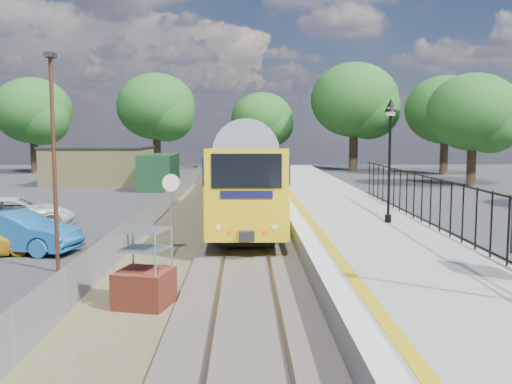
{
  "coord_description": "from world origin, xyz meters",
  "views": [
    {
      "loc": [
        -0.06,
        -14.96,
        4.26
      ],
      "look_at": [
        0.37,
        6.54,
        2.0
      ],
      "focal_mm": 40.0,
      "sensor_mm": 36.0,
      "label": 1
    }
  ],
  "objects_px": {
    "speed_sign": "(171,201)",
    "car_blue": "(16,232)",
    "brick_plinth": "(144,270)",
    "car_white": "(14,213)",
    "victorian_lamp_north": "(390,131)",
    "carpark_lamp": "(54,148)",
    "train": "(245,161)"
  },
  "relations": [
    {
      "from": "speed_sign",
      "to": "car_white",
      "type": "relative_size",
      "value": 0.56
    },
    {
      "from": "speed_sign",
      "to": "carpark_lamp",
      "type": "xyz_separation_m",
      "value": [
        -3.28,
        -1.65,
        1.81
      ]
    },
    {
      "from": "carpark_lamp",
      "to": "car_white",
      "type": "relative_size",
      "value": 1.28
    },
    {
      "from": "car_white",
      "to": "victorian_lamp_north",
      "type": "bearing_deg",
      "value": -124.44
    },
    {
      "from": "carpark_lamp",
      "to": "car_white",
      "type": "xyz_separation_m",
      "value": [
        -4.41,
        7.78,
        -3.07
      ]
    },
    {
      "from": "car_blue",
      "to": "victorian_lamp_north",
      "type": "bearing_deg",
      "value": -73.75
    },
    {
      "from": "speed_sign",
      "to": "carpark_lamp",
      "type": "height_order",
      "value": "carpark_lamp"
    },
    {
      "from": "train",
      "to": "carpark_lamp",
      "type": "xyz_separation_m",
      "value": [
        -5.78,
        -21.26,
        1.44
      ]
    },
    {
      "from": "train",
      "to": "brick_plinth",
      "type": "xyz_separation_m",
      "value": [
        -2.5,
        -24.93,
        -1.4
      ]
    },
    {
      "from": "train",
      "to": "car_white",
      "type": "relative_size",
      "value": 7.94
    },
    {
      "from": "car_blue",
      "to": "train",
      "type": "bearing_deg",
      "value": -11.47
    },
    {
      "from": "brick_plinth",
      "to": "car_blue",
      "type": "distance_m",
      "value": 8.63
    },
    {
      "from": "train",
      "to": "car_blue",
      "type": "xyz_separation_m",
      "value": [
        -8.16,
        -18.42,
        -1.6
      ]
    },
    {
      "from": "train",
      "to": "car_white",
      "type": "height_order",
      "value": "train"
    },
    {
      "from": "speed_sign",
      "to": "carpark_lamp",
      "type": "bearing_deg",
      "value": -153.28
    },
    {
      "from": "speed_sign",
      "to": "car_blue",
      "type": "height_order",
      "value": "speed_sign"
    },
    {
      "from": "speed_sign",
      "to": "car_white",
      "type": "height_order",
      "value": "speed_sign"
    },
    {
      "from": "car_blue",
      "to": "brick_plinth",
      "type": "bearing_deg",
      "value": -126.61
    },
    {
      "from": "train",
      "to": "car_white",
      "type": "bearing_deg",
      "value": -127.08
    },
    {
      "from": "train",
      "to": "speed_sign",
      "type": "xyz_separation_m",
      "value": [
        -2.5,
        -19.61,
        -0.37
      ]
    },
    {
      "from": "train",
      "to": "victorian_lamp_north",
      "type": "bearing_deg",
      "value": -73.16
    },
    {
      "from": "speed_sign",
      "to": "car_white",
      "type": "bearing_deg",
      "value": 141.4
    },
    {
      "from": "speed_sign",
      "to": "car_blue",
      "type": "bearing_deg",
      "value": 168.08
    },
    {
      "from": "carpark_lamp",
      "to": "car_blue",
      "type": "bearing_deg",
      "value": 129.88
    },
    {
      "from": "victorian_lamp_north",
      "to": "carpark_lamp",
      "type": "distance_m",
      "value": 11.71
    },
    {
      "from": "victorian_lamp_north",
      "to": "brick_plinth",
      "type": "xyz_separation_m",
      "value": [
        -7.8,
        -7.42,
        -3.35
      ]
    },
    {
      "from": "victorian_lamp_north",
      "to": "car_white",
      "type": "relative_size",
      "value": 0.89
    },
    {
      "from": "car_white",
      "to": "train",
      "type": "bearing_deg",
      "value": -56.92
    },
    {
      "from": "brick_plinth",
      "to": "carpark_lamp",
      "type": "distance_m",
      "value": 5.68
    },
    {
      "from": "speed_sign",
      "to": "car_white",
      "type": "xyz_separation_m",
      "value": [
        -7.69,
        6.13,
        -1.26
      ]
    },
    {
      "from": "car_white",
      "to": "car_blue",
      "type": "bearing_deg",
      "value": -177.5
    },
    {
      "from": "carpark_lamp",
      "to": "car_blue",
      "type": "relative_size",
      "value": 1.47
    }
  ]
}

